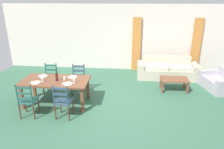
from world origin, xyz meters
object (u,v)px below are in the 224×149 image
Objects in this scene: wine_glass_near_right at (74,79)px; armchair_upholstered at (220,82)px; dining_chair_near_right at (63,101)px; dining_chair_far_right at (78,79)px; dining_chair_near_left at (27,100)px; dining_chair_far_left at (51,78)px; wine_bottle at (57,77)px; wine_glass_near_left at (42,78)px; couch at (167,70)px; coffee_table at (174,81)px; dining_table at (55,83)px; coffee_cup_primary at (65,78)px.

wine_glass_near_right reaches higher than armchair_upholstered.
dining_chair_near_right is 1.00× the size of dining_chair_far_right.
dining_chair_far_left is at bearing 89.06° from dining_chair_near_left.
wine_bottle is 0.53m from wine_glass_near_right.
wine_glass_near_left is (-0.39, -0.08, -0.01)m from wine_bottle.
wine_bottle reaches higher than wine_glass_near_right.
wine_glass_near_right is (1.05, -0.92, 0.38)m from dining_chair_far_left.
wine_glass_near_left is 4.68m from couch.
coffee_table is (3.50, 1.30, -0.51)m from wine_bottle.
wine_glass_near_left is 4.16m from coffee_table.
dining_chair_far_left is at bearing 179.76° from dining_chair_far_right.
couch reaches higher than dining_table.
dining_chair_far_right reaches higher than coffee_table.
couch is (3.85, 2.60, -0.57)m from wine_glass_near_left.
coffee_cup_primary is (-0.19, -0.73, 0.32)m from dining_chair_far_right.
dining_chair_near_left is 1.00× the size of dining_chair_far_right.
dining_chair_far_left is 0.99m from wine_glass_near_left.
dining_chair_near_right is at bearing -133.98° from couch.
coffee_cup_primary reaches higher than armchair_upholstered.
dining_chair_near_left is 5.96× the size of wine_glass_near_left.
coffee_table is at bearing 19.58° from wine_glass_near_left.
dining_chair_near_left is at bearing -121.56° from dining_chair_far_right.
armchair_upholstered reaches higher than coffee_table.
wine_glass_near_left is 0.91m from wine_glass_near_right.
dining_table is at bearing 121.00° from dining_chair_near_right.
dining_chair_far_right is at bearing 58.44° from dining_chair_near_left.
dining_chair_near_right is 1.04m from wine_glass_near_left.
wine_glass_near_right is 0.38m from coffee_cup_primary.
wine_glass_near_left is at bearing -158.04° from dining_table.
dining_chair_near_left is 0.92m from dining_chair_near_right.
couch is at bearing 46.02° from dining_chair_near_right.
dining_table is 4.32m from couch.
wine_bottle is at bearing 117.98° from dining_chair_near_right.
wine_glass_near_left is at bearing 141.35° from dining_chair_near_right.
coffee_cup_primary is (0.19, 0.08, -0.07)m from wine_bottle.
dining_chair_near_right reaches higher than armchair_upholstered.
wine_glass_near_right is 0.12× the size of armchair_upholstered.
dining_chair_far_right is at bearing -170.86° from armchair_upholstered.
dining_chair_near_left and dining_chair_far_left have the same top height.
wine_bottle is 3.77m from coffee_table.
wine_glass_near_right is 0.18× the size of coffee_table.
wine_glass_near_left reaches higher than dining_table.
dining_chair_near_right is (0.44, -0.73, -0.19)m from dining_table.
couch is (3.26, 2.44, -0.50)m from coffee_cup_primary.
dining_chair_near_left is 1.15m from coffee_cup_primary.
coffee_cup_primary is (0.27, 0.04, 0.13)m from dining_table.
wine_bottle reaches higher than coffee_table.
coffee_cup_primary is 0.04× the size of couch.
couch is at bearing 36.77° from coffee_cup_primary.
wine_bottle is 1.96× the size of wine_glass_near_left.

